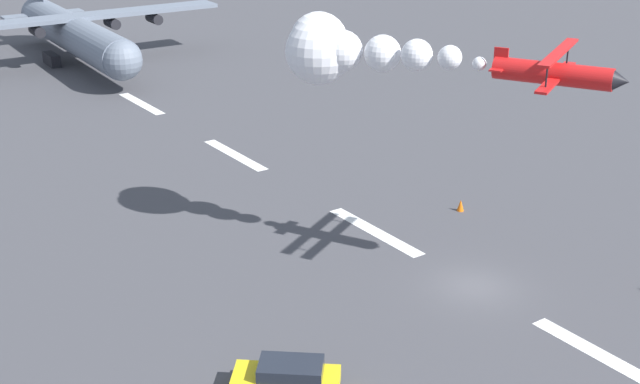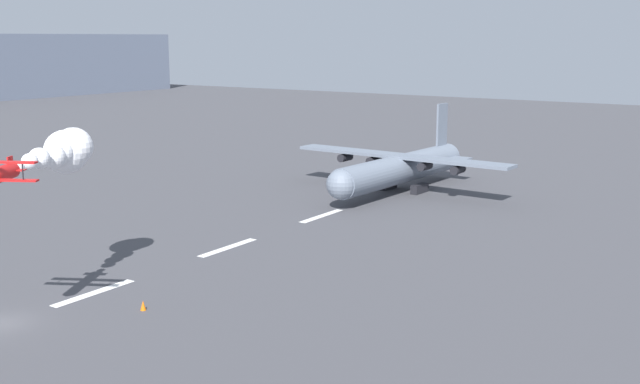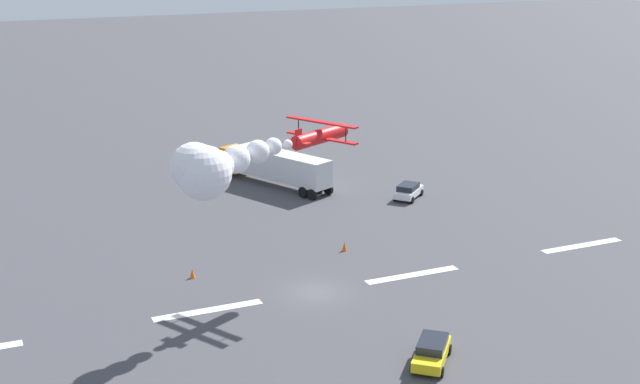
{
  "view_description": "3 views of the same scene",
  "coord_description": "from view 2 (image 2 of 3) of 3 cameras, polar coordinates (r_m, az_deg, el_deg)",
  "views": [
    {
      "loc": [
        -27.63,
        29.33,
        21.29
      ],
      "look_at": [
        9.07,
        3.46,
        3.09
      ],
      "focal_mm": 48.14,
      "sensor_mm": 36.0,
      "label": 1
    },
    {
      "loc": [
        -31.37,
        -48.58,
        20.28
      ],
      "look_at": [
        41.22,
        0.0,
        2.89
      ],
      "focal_mm": 43.63,
      "sensor_mm": 36.0,
      "label": 2
    },
    {
      "loc": [
        23.75,
        55.39,
        26.03
      ],
      "look_at": [
        -1.51,
        -2.56,
        6.92
      ],
      "focal_mm": 48.95,
      "sensor_mm": 36.0,
      "label": 3
    }
  ],
  "objects": [
    {
      "name": "traffic_cone_far",
      "position": [
        60.87,
        -12.85,
        -8.12
      ],
      "size": [
        0.44,
        0.44,
        0.75
      ],
      "primitive_type": "cone",
      "color": "orange",
      "rests_on": "ground"
    },
    {
      "name": "runway_stripe_4",
      "position": [
        65.92,
        -16.25,
        -7.12
      ],
      "size": [
        8.0,
        0.9,
        0.01
      ],
      "primitive_type": "cube",
      "color": "white",
      "rests_on": "ground"
    },
    {
      "name": "stunt_biplane_red",
      "position": [
        65.06,
        -18.51,
        2.75
      ],
      "size": [
        16.08,
        10.87,
        3.75
      ],
      "color": "red"
    },
    {
      "name": "runway_stripe_6",
      "position": [
        89.94,
        0.12,
        -1.77
      ],
      "size": [
        8.0,
        0.9,
        0.01
      ],
      "primitive_type": "cube",
      "color": "white",
      "rests_on": "ground"
    },
    {
      "name": "runway_stripe_5",
      "position": [
        77.08,
        -6.77,
        -4.07
      ],
      "size": [
        8.0,
        0.9,
        0.01
      ],
      "primitive_type": "cube",
      "color": "white",
      "rests_on": "ground"
    },
    {
      "name": "cargo_transport_plane",
      "position": [
        102.87,
        5.6,
        1.7
      ],
      "size": [
        29.29,
        31.45,
        11.05
      ],
      "color": "slate",
      "rests_on": "ground"
    },
    {
      "name": "ground_plane",
      "position": [
        61.28,
        -22.26,
        -8.94
      ],
      "size": [
        440.0,
        440.0,
        0.0
      ],
      "primitive_type": "plane",
      "color": "#424247",
      "rests_on": "ground"
    }
  ]
}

